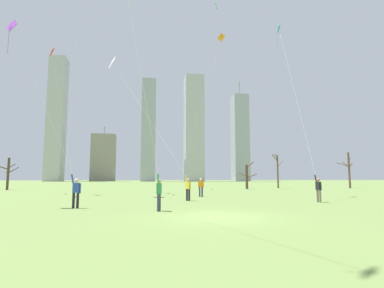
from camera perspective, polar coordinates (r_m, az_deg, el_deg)
ground_plane at (r=13.22m, az=4.39°, el=-13.63°), size 400.00×400.00×0.00m
kite_flyer_foreground_left_white at (r=23.43m, az=-5.24°, el=-0.94°), size 6.73×6.50×12.94m
kite_flyer_midfield_right_teal at (r=23.23m, az=21.79°, el=-3.00°), size 0.99×6.97×16.21m
kite_flyer_far_back_yellow at (r=14.25m, az=-7.96°, el=0.80°), size 4.29×9.00×19.64m
kite_flyer_midfield_center_purple at (r=18.12m, az=-22.81°, el=-3.84°), size 4.97×1.56×11.23m
bystander_far_off_by_trees at (r=26.70m, az=1.70°, el=-8.07°), size 0.51×0.24×1.62m
distant_kite_high_overhead_orange at (r=31.40m, az=4.51°, el=16.28°), size 5.12×0.95×16.18m
distant_kite_drifting_right_red at (r=35.00m, az=-24.87°, el=14.41°), size 4.15×5.28×15.27m
distant_kite_low_near_trees_green at (r=45.13m, az=4.56°, el=22.56°), size 0.52×5.35×25.95m
bare_tree_far_right_edge at (r=50.49m, az=15.95°, el=-4.76°), size 2.40×1.06×5.53m
bare_tree_rightmost at (r=46.22m, az=10.40°, el=-6.01°), size 2.22×2.19×4.16m
bare_tree_right_of_center at (r=49.25m, az=-31.67°, el=-4.63°), size 3.30×1.64×4.47m
bare_tree_leftmost at (r=54.70m, az=27.64°, el=-4.29°), size 1.72×2.37×5.78m
skyline_short_annex at (r=145.21m, az=-8.31°, el=2.72°), size 6.69×6.01×49.32m
skyline_squat_block at (r=158.51m, az=-16.49°, el=-2.52°), size 11.61×9.24×27.80m
skyline_slender_spire at (r=159.52m, az=-24.35°, el=4.44°), size 7.51×8.93×60.45m
skyline_wide_slab at (r=144.84m, az=0.35°, el=3.07°), size 8.93×8.34×51.25m
skyline_mid_tower_left at (r=155.62m, az=9.11°, el=1.19°), size 7.70×8.13×51.80m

